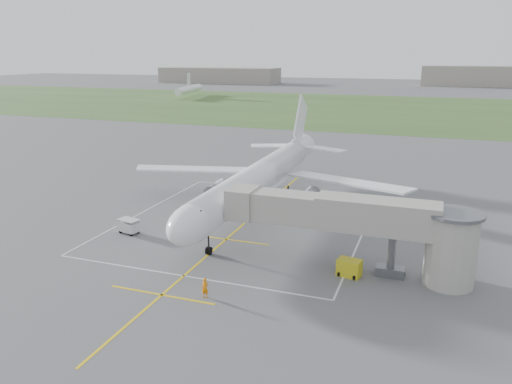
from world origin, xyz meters
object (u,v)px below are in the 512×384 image
(airliner, at_px, (258,179))
(gpu_unit, at_px, (349,268))
(baggage_cart, at_px, (129,226))
(jet_bridge, at_px, (368,225))
(ramp_worker_nose, at_px, (205,288))
(ramp_worker_wing, at_px, (201,201))

(airliner, relative_size, gpu_unit, 19.96)
(gpu_unit, distance_m, baggage_cart, 25.78)
(airliner, distance_m, jet_bridge, 21.22)
(ramp_worker_nose, bearing_deg, ramp_worker_wing, 114.67)
(jet_bridge, bearing_deg, airliner, 137.81)
(ramp_worker_wing, bearing_deg, baggage_cart, 111.30)
(jet_bridge, distance_m, ramp_worker_nose, 15.89)
(ramp_worker_nose, relative_size, ramp_worker_wing, 0.97)
(airliner, relative_size, baggage_cart, 17.53)
(airliner, bearing_deg, gpu_unit, -47.08)
(baggage_cart, bearing_deg, ramp_worker_wing, 86.54)
(baggage_cart, xyz_separation_m, ramp_worker_nose, (14.90, -11.16, 0.01))
(jet_bridge, relative_size, gpu_unit, 9.99)
(baggage_cart, height_order, ramp_worker_wing, ramp_worker_wing)
(gpu_unit, relative_size, baggage_cart, 0.88)
(jet_bridge, xyz_separation_m, ramp_worker_wing, (-23.46, 13.07, -3.85))
(airliner, relative_size, jet_bridge, 2.00)
(gpu_unit, bearing_deg, ramp_worker_wing, 157.75)
(baggage_cart, bearing_deg, airliner, 61.90)
(jet_bridge, distance_m, ramp_worker_wing, 27.13)
(jet_bridge, distance_m, gpu_unit, 4.35)
(airliner, xyz_separation_m, gpu_unit, (14.41, -15.49, -3.61))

